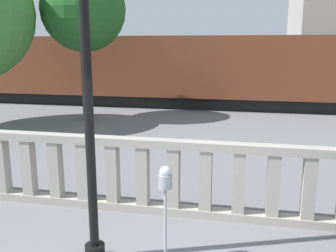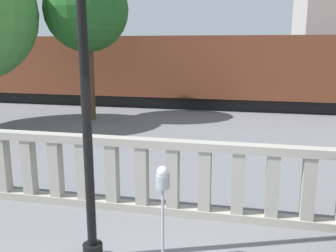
{
  "view_description": "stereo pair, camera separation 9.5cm",
  "coord_description": "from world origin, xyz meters",
  "px_view_note": "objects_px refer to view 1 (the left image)",
  "views": [
    {
      "loc": [
        0.6,
        -2.97,
        2.86
      ],
      "look_at": [
        -0.85,
        3.93,
        1.33
      ],
      "focal_mm": 40.0,
      "sensor_mm": 36.0,
      "label": 1
    },
    {
      "loc": [
        0.69,
        -2.95,
        2.86
      ],
      "look_at": [
        -0.85,
        3.93,
        1.33
      ],
      "focal_mm": 40.0,
      "sensor_mm": 36.0,
      "label": 2
    }
  ],
  "objects_px": {
    "lamppost": "(84,13)",
    "train_near": "(222,70)",
    "parking_meter": "(165,185)",
    "tree_left": "(83,10)"
  },
  "relations": [
    {
      "from": "lamppost",
      "to": "train_near",
      "type": "distance_m",
      "value": 13.5
    },
    {
      "from": "parking_meter",
      "to": "tree_left",
      "type": "relative_size",
      "value": 0.24
    },
    {
      "from": "lamppost",
      "to": "tree_left",
      "type": "xyz_separation_m",
      "value": [
        -4.11,
        9.15,
        0.88
      ]
    },
    {
      "from": "tree_left",
      "to": "parking_meter",
      "type": "bearing_deg",
      "value": -60.67
    },
    {
      "from": "lamppost",
      "to": "train_near",
      "type": "bearing_deg",
      "value": 86.76
    },
    {
      "from": "parking_meter",
      "to": "train_near",
      "type": "bearing_deg",
      "value": 90.87
    },
    {
      "from": "lamppost",
      "to": "tree_left",
      "type": "distance_m",
      "value": 10.07
    },
    {
      "from": "parking_meter",
      "to": "lamppost",
      "type": "bearing_deg",
      "value": -172.74
    },
    {
      "from": "lamppost",
      "to": "train_near",
      "type": "relative_size",
      "value": 0.18
    },
    {
      "from": "train_near",
      "to": "tree_left",
      "type": "distance_m",
      "value": 6.89
    }
  ]
}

